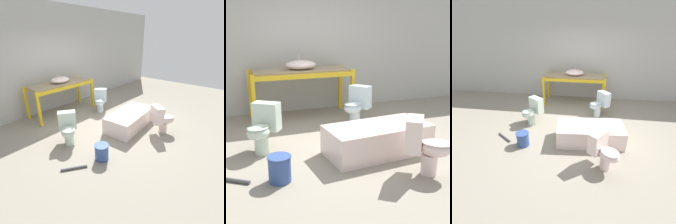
# 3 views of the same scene
# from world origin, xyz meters

# --- Properties ---
(ground_plane) EXTENTS (12.00, 12.00, 0.00)m
(ground_plane) POSITION_xyz_m (0.00, 0.00, 0.00)
(ground_plane) COLOR gray
(warehouse_wall_rear) EXTENTS (10.80, 0.08, 3.20)m
(warehouse_wall_rear) POSITION_xyz_m (0.00, 2.29, 1.60)
(warehouse_wall_rear) COLOR #ADADA8
(warehouse_wall_rear) RESTS_ON ground_plane
(shelving_rack) EXTENTS (2.01, 0.77, 0.97)m
(shelving_rack) POSITION_xyz_m (-0.25, 1.71, 0.83)
(shelving_rack) COLOR gold
(shelving_rack) RESTS_ON ground_plane
(sink_basin) EXTENTS (0.60, 0.44, 0.26)m
(sink_basin) POSITION_xyz_m (-0.24, 1.71, 1.06)
(sink_basin) COLOR silver
(sink_basin) RESTS_ON shelving_rack
(bathtub_main) EXTENTS (1.56, 0.85, 0.43)m
(bathtub_main) POSITION_xyz_m (0.33, -0.49, 0.25)
(bathtub_main) COLOR silver
(bathtub_main) RESTS_ON ground_plane
(toilet_near) EXTENTS (0.66, 0.62, 0.72)m
(toilet_near) POSITION_xyz_m (0.58, -1.28, 0.40)
(toilet_near) COLOR silver
(toilet_near) RESTS_ON ground_plane
(toilet_far) EXTENTS (0.61, 0.66, 0.72)m
(toilet_far) POSITION_xyz_m (-1.22, 0.12, 0.40)
(toilet_far) COLOR silver
(toilet_far) RESTS_ON ground_plane
(toilet_extra) EXTENTS (0.66, 0.62, 0.72)m
(toilet_extra) POSITION_xyz_m (0.58, 0.85, 0.40)
(toilet_extra) COLOR silver
(toilet_extra) RESTS_ON ground_plane
(bucket_white) EXTENTS (0.29, 0.29, 0.33)m
(bucket_white) POSITION_xyz_m (-1.16, -0.86, 0.17)
(bucket_white) COLOR #334C8C
(bucket_white) RESTS_ON ground_plane
(loose_pipe) EXTENTS (0.43, 0.32, 0.05)m
(loose_pipe) POSITION_xyz_m (-1.72, -0.67, 0.02)
(loose_pipe) COLOR #4C4C51
(loose_pipe) RESTS_ON ground_plane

